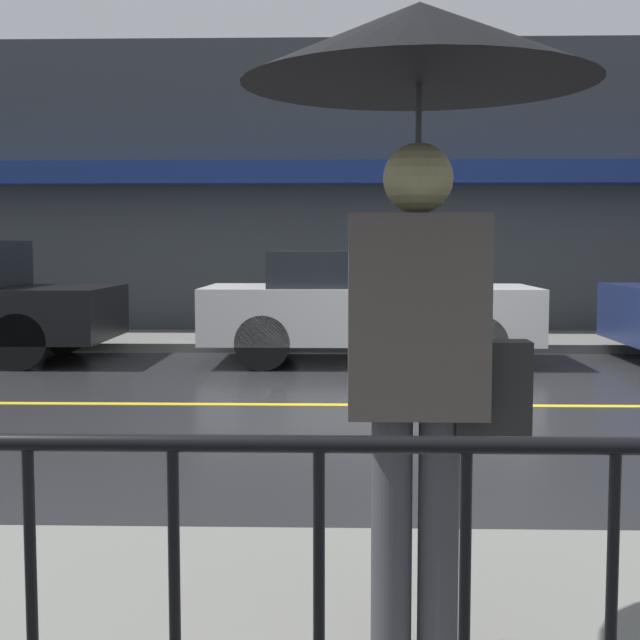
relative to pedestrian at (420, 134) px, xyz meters
name	(u,v)px	position (x,y,z in m)	size (l,w,h in m)	color
ground_plane	(465,406)	(0.88, 5.32, -1.83)	(80.00, 80.00, 0.00)	#262628
sidewalk_far	(420,341)	(0.88, 10.33, -1.77)	(28.00, 2.07, 0.12)	slate
lane_marking	(465,405)	(0.88, 5.32, -1.82)	(25.20, 0.12, 0.01)	gold
building_storefront	(415,189)	(0.88, 11.48, 0.55)	(28.00, 0.85, 4.72)	#383D42
pedestrian	(420,134)	(0.00, 0.00, 0.00)	(1.12, 1.12, 2.11)	#333338
car_white	(366,305)	(0.04, 8.35, -1.10)	(4.11, 1.73, 1.41)	silver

